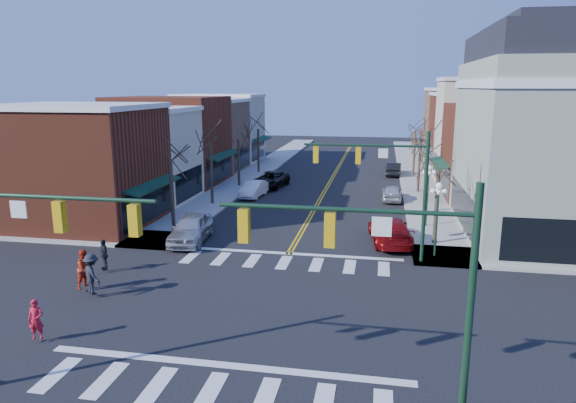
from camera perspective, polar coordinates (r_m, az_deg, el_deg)
The scene contains 36 objects.
ground at distance 22.72m, azimuth -3.48°, elevation -11.92°, with size 160.00×160.00×0.00m, color black.
sidewalk_left at distance 43.37m, azimuth -8.40°, elevation 0.04°, with size 3.50×70.00×0.15m, color #9E9B93.
sidewalk_right at distance 41.28m, azimuth 15.27°, elevation -0.92°, with size 3.50×70.00×0.15m, color #9E9B93.
bldg_left_brick_a at distance 38.24m, azimuth -22.27°, elevation 3.52°, with size 10.00×8.50×8.00m, color maroon.
bldg_left_stucco_a at distance 44.92m, azimuth -16.97°, elevation 4.82°, with size 10.00×7.00×7.50m, color beige.
bldg_left_brick_b at distance 52.05m, azimuth -12.99°, elevation 6.60°, with size 10.00×9.00×8.50m, color maroon.
bldg_left_tan at distance 59.71m, azimuth -9.84°, elevation 7.13°, with size 10.00×7.50×7.80m, color #8F6E4F.
bldg_left_stucco_b at distance 66.99m, azimuth -7.56°, elevation 7.96°, with size 10.00×8.00×8.20m, color beige.
bldg_right_brick_a at distance 47.28m, azimuth 23.20°, elevation 5.02°, with size 10.00×8.50×8.00m, color maroon.
bldg_right_stucco at distance 54.73m, azimuth 21.56°, elevation 7.11°, with size 10.00×7.00×10.00m, color beige.
bldg_right_brick_b at distance 62.14m, azimuth 20.22°, elevation 7.08°, with size 10.00×8.00×8.50m, color maroon.
bldg_right_tan at distance 70.00m, azimuth 19.16°, elevation 7.90°, with size 10.00×8.00×9.00m, color #8F6E4F.
victorian_corner at distance 36.49m, azimuth 28.88°, elevation 6.72°, with size 12.25×14.25×13.30m.
traffic_mast_near_left at distance 17.16m, azimuth -28.43°, elevation -4.92°, with size 6.60×0.28×7.20m.
traffic_mast_near_right at distance 13.50m, azimuth 11.95°, elevation -8.13°, with size 6.60×0.28×7.20m.
traffic_mast_far_right at distance 27.85m, azimuth 11.29°, elevation 2.62°, with size 6.60×0.28×7.20m.
lamppost_corner at distance 29.43m, azimuth 16.29°, elevation -0.58°, with size 0.36×0.36×4.33m.
lamppost_midblock at distance 35.77m, azimuth 15.29°, elevation 1.76°, with size 0.36×0.36×4.33m.
tree_left_a at distance 34.56m, azimuth -12.74°, elevation 0.54°, with size 0.24×0.24×4.76m, color #382B21.
tree_left_b at distance 41.87m, azimuth -8.49°, elevation 2.99°, with size 0.24×0.24×5.04m, color #382B21.
tree_left_c at distance 49.45m, azimuth -5.50°, elevation 4.25°, with size 0.24×0.24×4.55m, color #382B21.
tree_left_d at distance 57.09m, azimuth -3.31°, elevation 5.59°, with size 0.24×0.24×4.90m, color #382B21.
tree_right_a at distance 32.02m, azimuth 16.14°, elevation -0.72°, with size 0.24×0.24×4.62m, color #382B21.
tree_right_b at distance 39.78m, azimuth 15.09°, elevation 2.29°, with size 0.24×0.24×5.18m, color #382B21.
tree_right_c at distance 47.68m, azimuth 14.36°, elevation 3.77°, with size 0.24×0.24×4.83m, color #382B21.
tree_right_d at distance 55.58m, azimuth 13.84°, elevation 5.09°, with size 0.24×0.24×4.97m, color #382B21.
car_left_near at distance 32.34m, azimuth -10.74°, elevation -2.96°, with size 2.03×5.05×1.72m, color #AEAEB3.
car_left_mid at distance 44.94m, azimuth -3.84°, elevation 1.39°, with size 1.46×4.20×1.38m, color white.
car_left_far at distance 49.14m, azimuth -1.96°, elevation 2.44°, with size 2.48×5.37×1.49m, color black.
car_right_near at distance 32.18m, azimuth 11.28°, elevation -3.18°, with size 2.25×5.52×1.60m, color maroon.
car_right_mid at distance 44.16m, azimuth 11.48°, elevation 0.95°, with size 1.61×4.01×1.37m, color silver.
car_right_far at distance 56.92m, azimuth 11.67°, elevation 3.56°, with size 1.50×4.30×1.42m, color black.
pedestrian_red_a at distance 21.80m, azimuth -26.21°, elevation -11.70°, with size 0.57×0.37×1.56m, color red.
pedestrian_red_b at distance 26.11m, azimuth -21.63°, elevation -6.95°, with size 0.91×0.71×1.87m, color red.
pedestrian_dark_a at distance 28.30m, azimuth -19.77°, elevation -5.56°, with size 0.95×0.40×1.62m, color black.
pedestrian_dark_b at distance 25.18m, azimuth -20.96°, elevation -7.56°, with size 1.23×0.71×1.91m, color black.
Camera 1 is at (5.06, -20.04, 9.43)m, focal length 32.00 mm.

